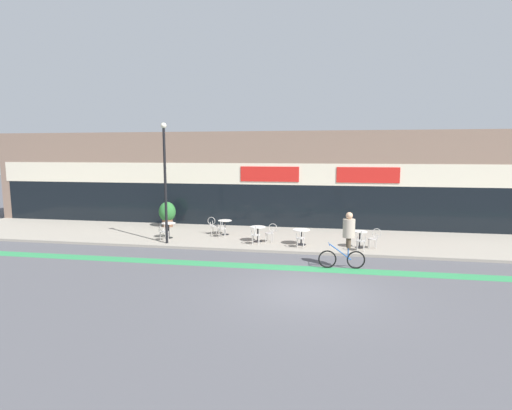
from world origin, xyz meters
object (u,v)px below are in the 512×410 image
cafe_chair_4_side (374,237)px  bistro_table_1 (225,224)px  bistro_table_2 (258,231)px  bistro_table_3 (301,234)px  cafe_chair_2_side (271,231)px  cafe_chair_4_near (361,239)px  cafe_chair_3_near (300,237)px  lamp_post (165,175)px  cafe_chair_2_near (255,234)px  cafe_chair_0_near (163,230)px  cafe_chair_1_side (213,224)px  cyclist_0 (347,236)px  cafe_chair_1_near (222,227)px  bistro_table_4 (360,236)px  bistro_table_0 (169,227)px  planter_pot (167,213)px

cafe_chair_4_side → bistro_table_1: bearing=-18.7°
bistro_table_1 → bistro_table_2: bearing=-33.6°
bistro_table_3 → cafe_chair_4_side: 3.22m
cafe_chair_2_side → cafe_chair_4_near: size_ratio=1.00×
bistro_table_1 → cafe_chair_3_near: bearing=-28.6°
cafe_chair_3_near → lamp_post: lamp_post is taller
cafe_chair_2_near → cafe_chair_0_near: bearing=89.5°
cafe_chair_4_near → cafe_chair_1_side: bearing=68.9°
bistro_table_1 → bistro_table_3: size_ratio=0.94×
cafe_chair_2_side → cyclist_0: bearing=139.7°
cyclist_0 → cafe_chair_2_near: bearing=-39.4°
cafe_chair_1_near → bistro_table_1: bearing=-2.8°
cafe_chair_3_near → cafe_chair_4_side: bearing=-82.5°
cafe_chair_1_near → cafe_chair_3_near: same height
cyclist_0 → lamp_post: bearing=-20.7°
cafe_chair_3_near → cafe_chair_4_near: 2.60m
bistro_table_1 → bistro_table_4: bearing=-14.6°
cafe_chair_4_side → cyclist_0: size_ratio=0.42×
cafe_chair_1_near → cafe_chair_4_near: bearing=-107.8°
cafe_chair_1_near → cafe_chair_2_near: same height
bistro_table_1 → bistro_table_0: bearing=-153.7°
bistro_table_4 → planter_pot: bearing=162.2°
bistro_table_3 → lamp_post: bearing=-173.0°
bistro_table_2 → cafe_chair_2_side: bearing=-0.6°
bistro_table_0 → bistro_table_2: (4.48, -0.03, -0.02)m
planter_pot → cyclist_0: bearing=-32.9°
bistro_table_1 → bistro_table_2: bistro_table_1 is taller
cafe_chair_2_side → cafe_chair_3_near: same height
cafe_chair_0_near → cafe_chair_3_near: (6.57, -0.31, 0.00)m
cafe_chair_2_side → cafe_chair_4_side: 4.68m
bistro_table_2 → cafe_chair_4_near: cafe_chair_4_near is taller
lamp_post → cafe_chair_0_near: bearing=128.8°
cafe_chair_2_side → bistro_table_0: bearing=4.5°
cafe_chair_0_near → bistro_table_3: bearing=-79.7°
cafe_chair_2_side → cafe_chair_4_near: 4.18m
bistro_table_1 → bistro_table_2: (1.94, -1.29, -0.01)m
cafe_chair_1_side → lamp_post: bearing=-121.2°
cafe_chair_4_side → cyclist_0: 3.28m
bistro_table_0 → bistro_table_1: bistro_table_0 is taller
cafe_chair_2_near → cafe_chair_4_side: bearing=-87.9°
bistro_table_3 → cafe_chair_4_near: 2.71m
bistro_table_3 → cafe_chair_0_near: (-6.57, -0.32, 0.00)m
cafe_chair_2_near → cyclist_0: cyclist_0 is taller
cafe_chair_4_near → cafe_chair_4_side: same height
bistro_table_1 → cafe_chair_2_near: 2.72m
cafe_chair_2_side → bistro_table_3: bearing=174.4°
bistro_table_2 → bistro_table_4: bistro_table_4 is taller
bistro_table_4 → cafe_chair_3_near: cafe_chair_3_near is taller
bistro_table_2 → lamp_post: lamp_post is taller
bistro_table_1 → cafe_chair_1_side: (-0.63, 0.00, -0.02)m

